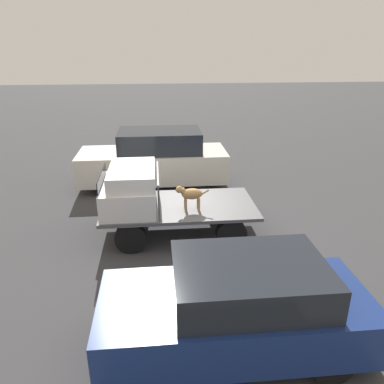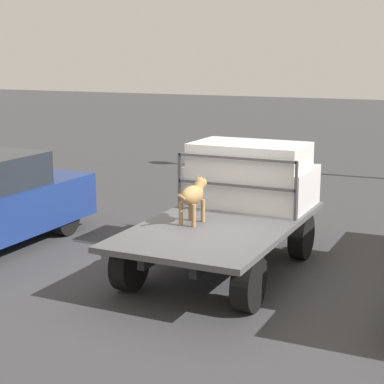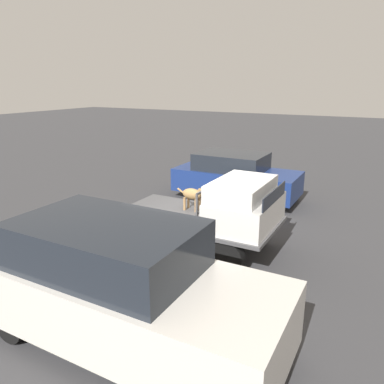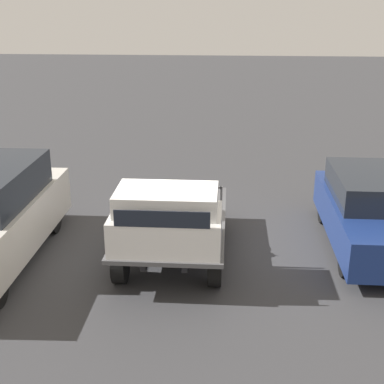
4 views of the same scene
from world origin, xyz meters
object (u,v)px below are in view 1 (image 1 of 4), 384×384
at_px(flatbed_truck, 179,212).
at_px(parked_pickup_far, 155,159).
at_px(parked_sedan, 238,307).
at_px(dog, 190,194).

xyz_separation_m(flatbed_truck, parked_pickup_far, (0.59, -3.60, 0.36)).
height_order(flatbed_truck, parked_sedan, parked_sedan).
distance_m(flatbed_truck, dog, 0.75).
distance_m(dog, parked_sedan, 3.77).
bearing_deg(dog, parked_pickup_far, -64.86).
distance_m(dog, parked_pickup_far, 4.04).
bearing_deg(parked_sedan, parked_pickup_far, -78.82).
relative_size(dog, parked_sedan, 0.21).
bearing_deg(parked_pickup_far, flatbed_truck, 96.70).
relative_size(flatbed_truck, parked_sedan, 0.93).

